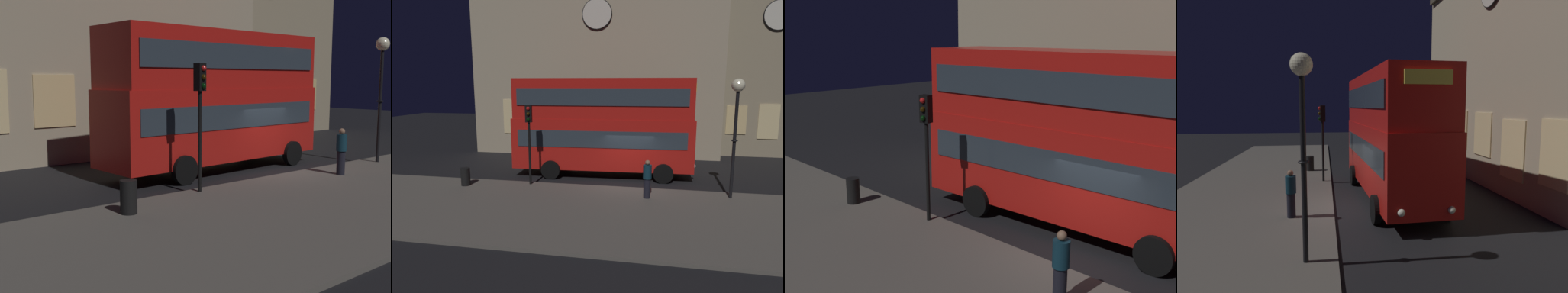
% 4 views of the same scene
% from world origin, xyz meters
% --- Properties ---
extents(ground_plane, '(80.00, 80.00, 0.00)m').
position_xyz_m(ground_plane, '(0.00, 0.00, 0.00)').
color(ground_plane, black).
extents(sidewalk_slab, '(44.00, 7.33, 0.12)m').
position_xyz_m(sidewalk_slab, '(0.00, -4.15, 0.06)').
color(sidewalk_slab, '#5B564F').
rests_on(sidewalk_slab, ground).
extents(building_with_clock, '(17.83, 10.14, 14.51)m').
position_xyz_m(building_with_clock, '(-3.22, 12.18, 7.26)').
color(building_with_clock, tan).
rests_on(building_with_clock, ground).
extents(building_plain_facade, '(13.40, 10.21, 15.07)m').
position_xyz_m(building_plain_facade, '(9.08, 14.16, 7.54)').
color(building_plain_facade, tan).
rests_on(building_plain_facade, ground).
extents(double_decker_bus, '(10.07, 3.18, 5.46)m').
position_xyz_m(double_decker_bus, '(-1.63, 2.08, 3.06)').
color(double_decker_bus, red).
rests_on(double_decker_bus, ground).
extents(traffic_light_near_kerb, '(0.36, 0.39, 4.02)m').
position_xyz_m(traffic_light_near_kerb, '(-4.88, -0.91, 3.01)').
color(traffic_light_near_kerb, black).
rests_on(traffic_light_near_kerb, sidewalk_slab).
extents(street_lamp, '(0.56, 0.56, 5.27)m').
position_xyz_m(street_lamp, '(4.70, -1.32, 4.18)').
color(street_lamp, black).
rests_on(street_lamp, sidewalk_slab).
extents(pedestrian, '(0.38, 0.38, 1.73)m').
position_xyz_m(pedestrian, '(1.00, -2.03, 1.00)').
color(pedestrian, black).
rests_on(pedestrian, sidewalk_slab).
extents(litter_bin, '(0.45, 0.45, 0.90)m').
position_xyz_m(litter_bin, '(-8.01, -1.72, 0.57)').
color(litter_bin, black).
rests_on(litter_bin, sidewalk_slab).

